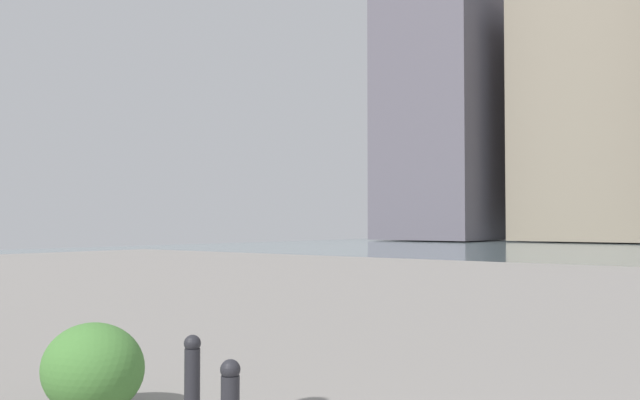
% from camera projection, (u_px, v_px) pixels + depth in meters
% --- Properties ---
extents(building_annex, '(14.39, 15.29, 25.35)m').
position_uv_depth(building_annex, '(608.00, 120.00, 67.94)').
color(building_annex, gray).
rests_on(building_annex, ground).
extents(building_highrise, '(10.73, 15.58, 29.08)m').
position_uv_depth(building_highrise, '(451.00, 111.00, 74.04)').
color(building_highrise, '#5B5660').
rests_on(building_highrise, ground).
extents(bollard_mid, '(0.13, 0.13, 0.83)m').
position_uv_depth(bollard_mid, '(192.00, 387.00, 5.34)').
color(bollard_mid, '#232328').
rests_on(bollard_mid, ground).
extents(shrub_low, '(0.94, 0.85, 0.80)m').
position_uv_depth(shrub_low, '(93.00, 369.00, 6.16)').
color(shrub_low, '#477F38').
rests_on(shrub_low, ground).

